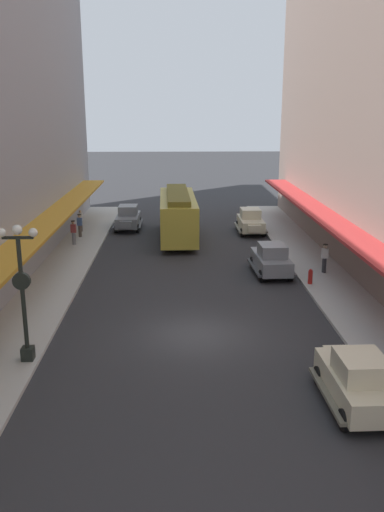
{
  "coord_description": "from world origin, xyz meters",
  "views": [
    {
      "loc": [
        -0.83,
        -21.06,
        9.24
      ],
      "look_at": [
        0.0,
        6.0,
        1.8
      ],
      "focal_mm": 37.79,
      "sensor_mm": 36.0,
      "label": 1
    }
  ],
  "objects_px": {
    "parked_car_3": "(251,221)",
    "parked_car_2": "(128,217)",
    "pedestrian_3": "(80,225)",
    "fire_hydrant": "(310,276)",
    "pedestrian_2": "(325,258)",
    "streetcar": "(178,213)",
    "pedestrian_0": "(74,232)",
    "parked_car_0": "(358,379)",
    "pedestrian_1": "(81,221)",
    "lamp_post_with_clock": "(22,288)",
    "parked_car_1": "(271,259)"
  },
  "relations": [
    {
      "from": "parked_car_0",
      "to": "parked_car_2",
      "type": "xyz_separation_m",
      "value": [
        -9.5,
        26.66,
        0.0
      ]
    },
    {
      "from": "parked_car_2",
      "to": "pedestrian_1",
      "type": "height_order",
      "value": "parked_car_2"
    },
    {
      "from": "pedestrian_2",
      "to": "pedestrian_3",
      "type": "xyz_separation_m",
      "value": [
        -15.49,
        9.35,
        0.0
      ]
    },
    {
      "from": "fire_hydrant",
      "to": "pedestrian_0",
      "type": "bearing_deg",
      "value": 147.49
    },
    {
      "from": "streetcar",
      "to": "fire_hydrant",
      "type": "relative_size",
      "value": 11.77
    },
    {
      "from": "streetcar",
      "to": "parked_car_3",
      "type": "bearing_deg",
      "value": 18.5
    },
    {
      "from": "fire_hydrant",
      "to": "pedestrian_3",
      "type": "bearing_deg",
      "value": 141.31
    },
    {
      "from": "parked_car_0",
      "to": "pedestrian_0",
      "type": "height_order",
      "value": "parked_car_0"
    },
    {
      "from": "streetcar",
      "to": "pedestrian_2",
      "type": "bearing_deg",
      "value": -47.5
    },
    {
      "from": "streetcar",
      "to": "pedestrian_0",
      "type": "height_order",
      "value": "streetcar"
    },
    {
      "from": "parked_car_0",
      "to": "parked_car_3",
      "type": "distance_m",
      "value": 25.0
    },
    {
      "from": "fire_hydrant",
      "to": "pedestrian_1",
      "type": "relative_size",
      "value": 0.5
    },
    {
      "from": "fire_hydrant",
      "to": "pedestrian_1",
      "type": "height_order",
      "value": "pedestrian_1"
    },
    {
      "from": "pedestrian_0",
      "to": "parked_car_1",
      "type": "bearing_deg",
      "value": -28.76
    },
    {
      "from": "parked_car_2",
      "to": "pedestrian_1",
      "type": "relative_size",
      "value": 2.6
    },
    {
      "from": "parked_car_0",
      "to": "fire_hydrant",
      "type": "relative_size",
      "value": 5.22
    },
    {
      "from": "pedestrian_0",
      "to": "pedestrian_1",
      "type": "relative_size",
      "value": 1.02
    },
    {
      "from": "fire_hydrant",
      "to": "pedestrian_3",
      "type": "height_order",
      "value": "pedestrian_3"
    },
    {
      "from": "parked_car_0",
      "to": "pedestrian_0",
      "type": "relative_size",
      "value": 2.56
    },
    {
      "from": "parked_car_0",
      "to": "lamp_post_with_clock",
      "type": "bearing_deg",
      "value": 163.48
    },
    {
      "from": "fire_hydrant",
      "to": "pedestrian_2",
      "type": "relative_size",
      "value": 0.49
    },
    {
      "from": "fire_hydrant",
      "to": "pedestrian_0",
      "type": "height_order",
      "value": "pedestrian_0"
    },
    {
      "from": "parked_car_2",
      "to": "parked_car_0",
      "type": "bearing_deg",
      "value": -70.39
    },
    {
      "from": "parked_car_3",
      "to": "pedestrian_2",
      "type": "height_order",
      "value": "parked_car_3"
    },
    {
      "from": "parked_car_0",
      "to": "streetcar",
      "type": "height_order",
      "value": "streetcar"
    },
    {
      "from": "parked_car_3",
      "to": "pedestrian_2",
      "type": "distance_m",
      "value": 11.29
    },
    {
      "from": "pedestrian_1",
      "to": "pedestrian_2",
      "type": "height_order",
      "value": "pedestrian_2"
    },
    {
      "from": "streetcar",
      "to": "pedestrian_0",
      "type": "distance_m",
      "value": 7.53
    },
    {
      "from": "pedestrian_2",
      "to": "fire_hydrant",
      "type": "bearing_deg",
      "value": -122.51
    },
    {
      "from": "parked_car_2",
      "to": "parked_car_3",
      "type": "bearing_deg",
      "value": -9.97
    },
    {
      "from": "lamp_post_with_clock",
      "to": "pedestrian_2",
      "type": "relative_size",
      "value": 3.09
    },
    {
      "from": "parked_car_0",
      "to": "fire_hydrant",
      "type": "bearing_deg",
      "value": 83.12
    },
    {
      "from": "parked_car_0",
      "to": "lamp_post_with_clock",
      "type": "distance_m",
      "value": 11.96
    },
    {
      "from": "parked_car_3",
      "to": "pedestrian_2",
      "type": "xyz_separation_m",
      "value": [
        2.75,
        -10.95,
        0.07
      ]
    },
    {
      "from": "parked_car_0",
      "to": "streetcar",
      "type": "relative_size",
      "value": 0.44
    },
    {
      "from": "parked_car_3",
      "to": "pedestrian_0",
      "type": "relative_size",
      "value": 2.55
    },
    {
      "from": "streetcar",
      "to": "parked_car_2",
      "type": "bearing_deg",
      "value": 137.96
    },
    {
      "from": "parked_car_3",
      "to": "parked_car_2",
      "type": "bearing_deg",
      "value": 170.03
    },
    {
      "from": "parked_car_3",
      "to": "streetcar",
      "type": "relative_size",
      "value": 0.44
    },
    {
      "from": "parked_car_3",
      "to": "lamp_post_with_clock",
      "type": "relative_size",
      "value": 0.83
    },
    {
      "from": "parked_car_2",
      "to": "pedestrian_3",
      "type": "distance_m",
      "value": 4.61
    },
    {
      "from": "parked_car_2",
      "to": "pedestrian_1",
      "type": "xyz_separation_m",
      "value": [
        -3.49,
        -1.44,
        0.05
      ]
    },
    {
      "from": "parked_car_0",
      "to": "pedestrian_3",
      "type": "xyz_separation_m",
      "value": [
        -12.75,
        23.39,
        0.07
      ]
    },
    {
      "from": "pedestrian_0",
      "to": "parked_car_0",
      "type": "bearing_deg",
      "value": -58.79
    },
    {
      "from": "pedestrian_0",
      "to": "fire_hydrant",
      "type": "bearing_deg",
      "value": -32.51
    },
    {
      "from": "streetcar",
      "to": "pedestrian_1",
      "type": "relative_size",
      "value": 5.89
    },
    {
      "from": "streetcar",
      "to": "fire_hydrant",
      "type": "distance_m",
      "value": 13.22
    },
    {
      "from": "parked_car_0",
      "to": "fire_hydrant",
      "type": "xyz_separation_m",
      "value": [
        1.45,
        12.02,
        -0.38
      ]
    },
    {
      "from": "parked_car_1",
      "to": "pedestrian_1",
      "type": "distance_m",
      "value": 16.8
    },
    {
      "from": "streetcar",
      "to": "lamp_post_with_clock",
      "type": "bearing_deg",
      "value": -106.12
    }
  ]
}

